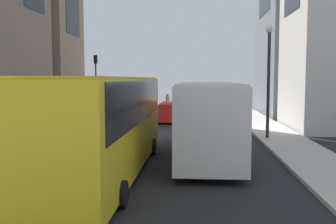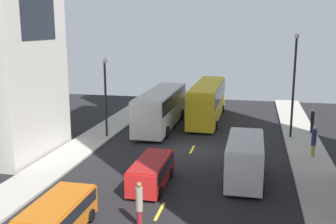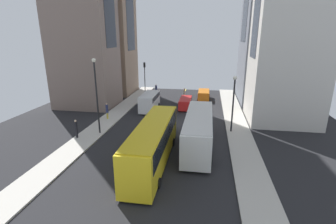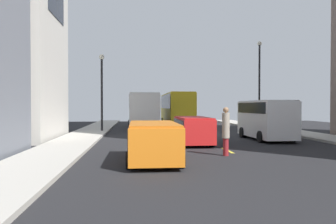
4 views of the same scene
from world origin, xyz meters
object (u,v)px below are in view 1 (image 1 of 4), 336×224
at_px(streetcar_yellow, 108,117).
at_px(delivery_van_white, 104,105).
at_px(pedestrian_crossing_mid, 116,102).
at_px(traffic_light_near_corner, 96,72).
at_px(pedestrian_crossing_near, 167,104).
at_px(city_bus_white, 207,112).
at_px(pedestrian_walking_far, 17,113).
at_px(car_orange_1, 202,106).
at_px(car_red_0, 171,110).

xyz_separation_m(streetcar_yellow, delivery_van_white, (4.04, -15.68, -0.61)).
xyz_separation_m(pedestrian_crossing_mid, traffic_light_near_corner, (2.33, -0.82, 3.11)).
distance_m(streetcar_yellow, pedestrian_crossing_near, 22.41).
relative_size(city_bus_white, pedestrian_walking_far, 5.20).
bearing_deg(traffic_light_near_corner, pedestrian_crossing_near, 155.22).
distance_m(pedestrian_crossing_mid, traffic_light_near_corner, 3.97).
height_order(streetcar_yellow, pedestrian_walking_far, streetcar_yellow).
distance_m(delivery_van_white, pedestrian_crossing_near, 8.09).
height_order(delivery_van_white, pedestrian_crossing_near, delivery_van_white).
distance_m(city_bus_white, streetcar_yellow, 5.46).
bearing_deg(car_orange_1, streetcar_yellow, 80.96).
xyz_separation_m(streetcar_yellow, pedestrian_crossing_mid, (5.04, -25.19, -0.99)).
bearing_deg(pedestrian_crossing_near, delivery_van_white, -118.12).
bearing_deg(pedestrian_crossing_near, streetcar_yellow, -85.38).
distance_m(city_bus_white, car_orange_1, 19.82).
height_order(pedestrian_crossing_mid, pedestrian_walking_far, pedestrian_walking_far).
bearing_deg(pedestrian_walking_far, traffic_light_near_corner, -54.74).
bearing_deg(pedestrian_crossing_near, car_red_0, -76.20).
xyz_separation_m(car_orange_1, pedestrian_walking_far, (12.35, 13.33, 0.37)).
bearing_deg(car_orange_1, pedestrian_crossing_near, 22.68).
distance_m(city_bus_white, pedestrian_crossing_mid, 22.97).
relative_size(pedestrian_crossing_mid, pedestrian_walking_far, 1.00).
bearing_deg(traffic_light_near_corner, car_orange_1, 168.64).
height_order(city_bus_white, streetcar_yellow, streetcar_yellow).
xyz_separation_m(city_bus_white, pedestrian_crossing_near, (3.26, -18.40, -0.84)).
distance_m(city_bus_white, traffic_light_near_corner, 24.77).
bearing_deg(streetcar_yellow, car_red_0, -93.70).
bearing_deg(pedestrian_walking_far, delivery_van_white, -91.17).
height_order(city_bus_white, pedestrian_walking_far, city_bus_white).
height_order(car_orange_1, pedestrian_walking_far, pedestrian_walking_far).
relative_size(pedestrian_crossing_mid, traffic_light_near_corner, 0.36).
xyz_separation_m(city_bus_white, car_orange_1, (-0.05, -19.79, -1.08)).
height_order(car_red_0, car_orange_1, car_red_0).
xyz_separation_m(car_orange_1, pedestrian_crossing_mid, (8.83, -1.42, 0.21)).
xyz_separation_m(streetcar_yellow, pedestrian_walking_far, (8.57, -10.44, -0.83)).
bearing_deg(car_orange_1, traffic_light_near_corner, -11.36).
xyz_separation_m(car_red_0, pedestrian_crossing_mid, (6.18, -7.56, 0.20)).
distance_m(car_red_0, pedestrian_walking_far, 12.09).
bearing_deg(car_red_0, pedestrian_crossing_mid, -50.72).
bearing_deg(pedestrian_walking_far, streetcar_yellow, 169.07).
bearing_deg(city_bus_white, traffic_light_near_corner, -63.25).
distance_m(car_red_0, pedestrian_crossing_mid, 9.77).
bearing_deg(city_bus_white, pedestrian_crossing_near, -79.96).
bearing_deg(pedestrian_walking_far, pedestrian_crossing_near, -87.46).
distance_m(delivery_van_white, pedestrian_crossing_mid, 9.57).
xyz_separation_m(car_red_0, pedestrian_walking_far, (9.71, 7.19, 0.36)).
xyz_separation_m(city_bus_white, car_red_0, (2.59, -13.65, -1.07)).
relative_size(city_bus_white, pedestrian_crossing_mid, 5.19).
height_order(city_bus_white, traffic_light_near_corner, traffic_light_near_corner).
relative_size(car_orange_1, traffic_light_near_corner, 0.75).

